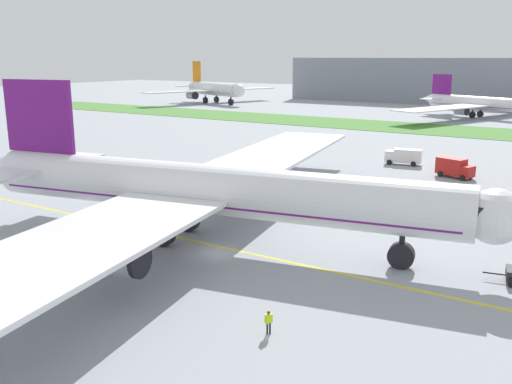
{
  "coord_description": "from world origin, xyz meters",
  "views": [
    {
      "loc": [
        30.52,
        -41.01,
        18.42
      ],
      "look_at": [
        -2.44,
        10.86,
        3.48
      ],
      "focal_mm": 39.14,
      "sensor_mm": 36.0,
      "label": 1
    }
  ],
  "objects": [
    {
      "name": "ground_plane",
      "position": [
        0.0,
        0.0,
        0.0
      ],
      "size": [
        600.0,
        600.0,
        0.0
      ],
      "primitive_type": "plane",
      "color": "#9399A0",
      "rests_on": "ground"
    },
    {
      "name": "apron_taxi_line",
      "position": [
        0.0,
        1.49,
        0.0
      ],
      "size": [
        280.0,
        0.36,
        0.01
      ],
      "primitive_type": "cube",
      "color": "yellow",
      "rests_on": "ground"
    },
    {
      "name": "grass_median_strip",
      "position": [
        0.0,
        105.83,
        0.05
      ],
      "size": [
        320.0,
        24.0,
        0.1
      ],
      "primitive_type": "cube",
      "color": "#4C8438",
      "rests_on": "ground"
    },
    {
      "name": "airliner_foreground",
      "position": [
        -3.24,
        1.86,
        5.44
      ],
      "size": [
        57.77,
        94.75,
        16.01
      ],
      "color": "white",
      "rests_on": "ground"
    },
    {
      "name": "ground_crew_wingwalker_port",
      "position": [
        12.66,
        -11.3,
        1.04
      ],
      "size": [
        0.47,
        0.51,
        1.72
      ],
      "color": "black",
      "rests_on": "ground"
    },
    {
      "name": "service_truck_fuel_bowser",
      "position": [
        10.87,
        47.69,
        1.61
      ],
      "size": [
        6.15,
        4.03,
        3.02
      ],
      "color": "#B21E19",
      "rests_on": "ground"
    },
    {
      "name": "service_truck_catering_van",
      "position": [
        0.8,
        53.84,
        1.52
      ],
      "size": [
        6.39,
        3.13,
        2.77
      ],
      "color": "white",
      "rests_on": "ground"
    },
    {
      "name": "parked_airliner_far_left",
      "position": [
        -106.81,
        142.9,
        5.61
      ],
      "size": [
        38.13,
        58.87,
        16.59
      ],
      "color": "white",
      "rests_on": "ground"
    },
    {
      "name": "parked_airliner_far_centre",
      "position": [
        -2.85,
        141.88,
        4.39
      ],
      "size": [
        43.79,
        72.52,
        12.94
      ],
      "color": "white",
      "rests_on": "ground"
    },
    {
      "name": "terminal_building",
      "position": [
        -35.69,
        192.2,
        9.0
      ],
      "size": [
        112.46,
        20.0,
        18.0
      ],
      "primitive_type": "cube",
      "color": "gray",
      "rests_on": "ground"
    }
  ]
}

